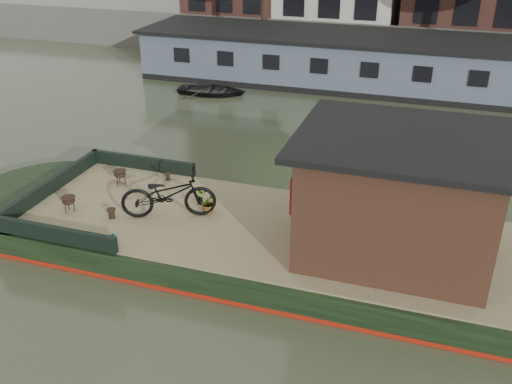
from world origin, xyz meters
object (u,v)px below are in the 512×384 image
(brazier_rear, at_px, (120,178))
(bicycle, at_px, (168,194))
(brazier_front, at_px, (69,204))
(dinghy, at_px, (212,87))
(cabin, at_px, (398,194))

(brazier_rear, bearing_deg, bicycle, -30.18)
(brazier_front, distance_m, dinghy, 11.57)
(cabin, xyz_separation_m, brazier_front, (-7.11, -0.72, -1.04))
(dinghy, bearing_deg, brazier_rear, -176.99)
(brazier_front, xyz_separation_m, brazier_rear, (0.37, 1.62, 0.00))
(brazier_rear, xyz_separation_m, dinghy, (-1.60, 9.88, -0.55))
(bicycle, bearing_deg, dinghy, -5.29)
(cabin, xyz_separation_m, brazier_rear, (-6.74, 0.90, -1.04))
(bicycle, height_order, brazier_front, bicycle)
(brazier_front, height_order, dinghy, brazier_front)
(cabin, xyz_separation_m, bicycle, (-4.86, -0.20, -0.68))
(bicycle, relative_size, brazier_rear, 5.47)
(brazier_rear, height_order, dinghy, brazier_rear)
(brazier_rear, bearing_deg, cabin, -7.59)
(cabin, relative_size, brazier_front, 10.72)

